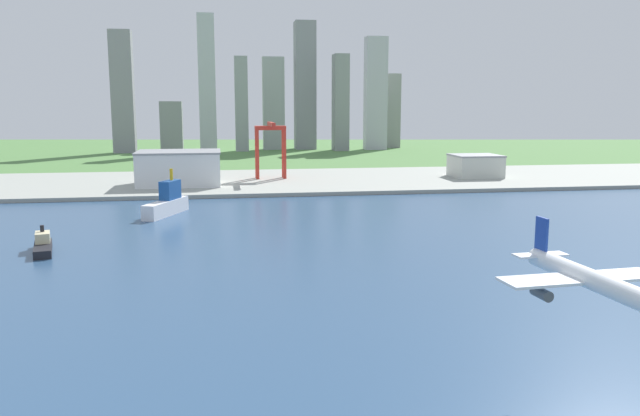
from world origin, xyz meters
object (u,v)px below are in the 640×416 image
warehouse_annex (475,166)px  tugboat_small (43,245)px  warehouse_main (179,168)px  ferry_boat (167,203)px  port_crane_red (271,139)px  airplane_landing (588,279)px

warehouse_annex → tugboat_small: bearing=-142.4°
tugboat_small → warehouse_main: (39.09, 176.56, 10.83)m
tugboat_small → warehouse_main: 181.16m
ferry_boat → tugboat_small: 84.55m
port_crane_red → warehouse_annex: size_ratio=1.19×
port_crane_red → airplane_landing: bearing=-85.5°
tugboat_small → warehouse_annex: warehouse_annex is taller
tugboat_small → warehouse_main: size_ratio=0.46×
airplane_landing → warehouse_annex: (118.97, 329.94, -12.73)m
warehouse_annex → warehouse_main: bearing=-176.4°
warehouse_main → tugboat_small: bearing=-102.5°
ferry_boat → warehouse_annex: ferry_boat is taller
airplane_landing → warehouse_annex: airplane_landing is taller
ferry_boat → tugboat_small: ferry_boat is taller
ferry_boat → warehouse_main: bearing=89.8°
airplane_landing → tugboat_small: (-127.32, 140.48, -20.60)m
ferry_boat → port_crane_red: port_crane_red is taller
tugboat_small → warehouse_main: bearing=77.5°
port_crane_red → ferry_boat: bearing=-115.9°
ferry_boat → warehouse_main: size_ratio=0.68×
warehouse_main → warehouse_annex: 207.61m
ferry_boat → tugboat_small: size_ratio=1.48×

